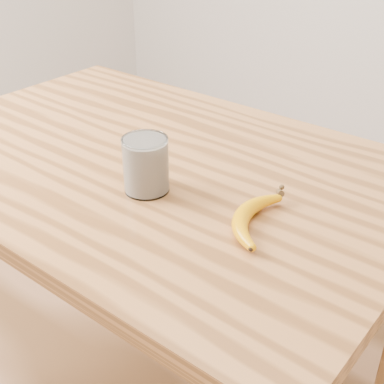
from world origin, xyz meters
The scene contains 3 objects.
table centered at (0.00, 0.00, 0.77)m, with size 1.20×0.80×0.90m.
smoothie_glass centered at (0.10, -0.11, 0.96)m, with size 0.09×0.09×0.11m.
banana centered at (0.31, -0.09, 0.92)m, with size 0.09×0.25×0.03m, color #DE9000, non-canonical shape.
Camera 1 is at (0.75, -0.78, 1.44)m, focal length 50.00 mm.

